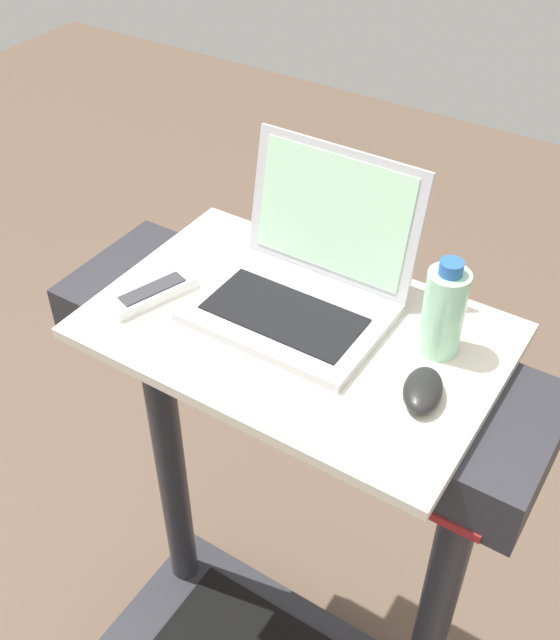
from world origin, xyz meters
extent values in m
cylinder|color=#28282D|center=(-0.34, 0.70, 0.60)|extent=(0.07, 0.07, 0.90)
cylinder|color=#28282D|center=(0.34, 0.70, 0.60)|extent=(0.07, 0.07, 0.90)
cube|color=#28282D|center=(0.00, 0.70, 1.11)|extent=(0.90, 0.28, 0.11)
cube|color=#0C3F19|center=(0.00, 0.56, 1.11)|extent=(0.24, 0.01, 0.06)
cube|color=maroon|center=(0.00, 0.56, 1.06)|extent=(0.81, 0.00, 0.02)
cube|color=beige|center=(0.00, 0.70, 1.17)|extent=(0.69, 0.45, 0.02)
cube|color=#B7B7BC|center=(-0.02, 0.72, 1.19)|extent=(0.32, 0.23, 0.02)
cube|color=black|center=(-0.02, 0.70, 1.20)|extent=(0.27, 0.13, 0.00)
cube|color=#B7B7BC|center=(-0.02, 0.86, 1.32)|extent=(0.32, 0.06, 0.23)
cube|color=#B2E0B7|center=(-0.02, 0.85, 1.32)|extent=(0.28, 0.05, 0.20)
ellipsoid|color=black|center=(0.25, 0.66, 1.20)|extent=(0.08, 0.11, 0.03)
cylinder|color=#9EDBB2|center=(0.22, 0.78, 1.26)|extent=(0.07, 0.07, 0.15)
cylinder|color=#2659A5|center=(0.22, 0.78, 1.35)|extent=(0.04, 0.04, 0.02)
cube|color=silver|center=(-0.25, 0.63, 1.19)|extent=(0.09, 0.17, 0.02)
cube|color=#333338|center=(-0.25, 0.63, 1.20)|extent=(0.07, 0.12, 0.00)
camera|label=1|loc=(0.51, -0.14, 2.03)|focal=43.08mm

